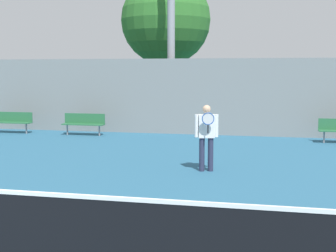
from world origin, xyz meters
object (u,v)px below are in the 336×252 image
object	(u,v)px
bench_adjacent_court	(11,120)
tennis_player	(206,134)
bench_by_gate	(84,122)
tree_green_broad	(166,21)

from	to	relation	value
bench_adjacent_court	tennis_player	bearing A→B (deg)	-32.45
tennis_player	bench_adjacent_court	bearing A→B (deg)	132.30
bench_by_gate	tree_green_broad	distance (m)	7.18
tennis_player	bench_adjacent_court	xyz separation A→B (m)	(-8.83, 5.62, -0.44)
tennis_player	tree_green_broad	distance (m)	12.05
bench_by_gate	tree_green_broad	size ratio (longest dim) A/B	0.24
bench_adjacent_court	bench_by_gate	world-z (taller)	same
tennis_player	bench_by_gate	distance (m)	7.97
tree_green_broad	bench_adjacent_court	bearing A→B (deg)	-135.87
tree_green_broad	bench_by_gate	bearing A→B (deg)	-112.73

